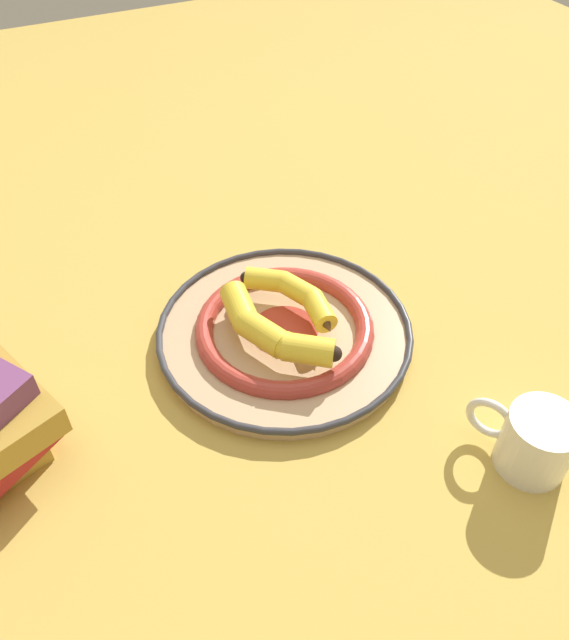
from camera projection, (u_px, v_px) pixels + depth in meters
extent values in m
plane|color=gold|center=(259.00, 332.00, 0.90)|extent=(2.80, 2.80, 0.00)
cylinder|color=tan|center=(284.00, 334.00, 0.89)|extent=(0.35, 0.35, 0.02)
torus|color=#AD382D|center=(284.00, 328.00, 0.88)|extent=(0.25, 0.25, 0.03)
cylinder|color=#AD382D|center=(284.00, 329.00, 0.88)|extent=(0.10, 0.10, 0.00)
torus|color=#333338|center=(284.00, 329.00, 0.88)|extent=(0.36, 0.36, 0.01)
cylinder|color=yellow|center=(319.00, 311.00, 0.86)|extent=(0.06, 0.04, 0.03)
cylinder|color=yellow|center=(298.00, 290.00, 0.89)|extent=(0.06, 0.05, 0.03)
cylinder|color=yellow|center=(265.00, 280.00, 0.91)|extent=(0.06, 0.06, 0.03)
sphere|color=yellow|center=(313.00, 298.00, 0.88)|extent=(0.03, 0.03, 0.03)
sphere|color=yellow|center=(283.00, 282.00, 0.90)|extent=(0.03, 0.03, 0.03)
cone|color=#472D19|center=(327.00, 324.00, 0.84)|extent=(0.03, 0.03, 0.02)
sphere|color=black|center=(246.00, 278.00, 0.91)|extent=(0.02, 0.02, 0.02)
cylinder|color=yellow|center=(239.00, 306.00, 0.86)|extent=(0.07, 0.05, 0.04)
cylinder|color=yellow|center=(264.00, 334.00, 0.82)|extent=(0.08, 0.06, 0.04)
cylinder|color=yellow|center=(309.00, 350.00, 0.80)|extent=(0.07, 0.08, 0.04)
sphere|color=yellow|center=(246.00, 322.00, 0.84)|extent=(0.04, 0.04, 0.04)
sphere|color=yellow|center=(283.00, 346.00, 0.81)|extent=(0.04, 0.04, 0.04)
cone|color=#472D19|center=(233.00, 291.00, 0.88)|extent=(0.04, 0.03, 0.03)
sphere|color=black|center=(334.00, 354.00, 0.80)|extent=(0.02, 0.02, 0.02)
cylinder|color=white|center=(537.00, 443.00, 0.71)|extent=(0.08, 0.08, 0.08)
cylinder|color=#331C0F|center=(545.00, 426.00, 0.69)|extent=(0.07, 0.07, 0.00)
torus|color=white|center=(490.00, 418.00, 0.74)|extent=(0.06, 0.04, 0.06)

